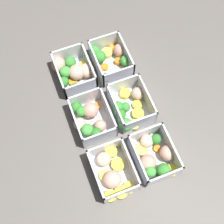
{
  "coord_description": "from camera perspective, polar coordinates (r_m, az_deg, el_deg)",
  "views": [
    {
      "loc": [
        0.34,
        -0.13,
        0.86
      ],
      "look_at": [
        0.0,
        0.0,
        0.02
      ],
      "focal_mm": 50.0,
      "sensor_mm": 36.0,
      "label": 1
    }
  ],
  "objects": [
    {
      "name": "container_far_right",
      "position": [
        0.88,
        7.89,
        -8.03
      ],
      "size": [
        0.15,
        0.13,
        0.07
      ],
      "color": "silver",
      "rests_on": "ground_plane"
    },
    {
      "name": "ground_plane",
      "position": [
        0.94,
        -0.0,
        -0.59
      ],
      "size": [
        4.0,
        4.0,
        0.0
      ],
      "primitive_type": "plane",
      "color": "#56514C"
    },
    {
      "name": "container_near_center",
      "position": [
        0.9,
        -4.03,
        -1.24
      ],
      "size": [
        0.14,
        0.11,
        0.07
      ],
      "color": "silver",
      "rests_on": "ground_plane"
    },
    {
      "name": "container_near_right",
      "position": [
        0.86,
        0.05,
        -11.04
      ],
      "size": [
        0.16,
        0.1,
        0.07
      ],
      "color": "silver",
      "rests_on": "ground_plane"
    },
    {
      "name": "container_near_left",
      "position": [
        0.98,
        -7.05,
        7.37
      ],
      "size": [
        0.14,
        0.13,
        0.07
      ],
      "color": "silver",
      "rests_on": "ground_plane"
    },
    {
      "name": "container_far_left",
      "position": [
        1.0,
        -0.24,
        9.81
      ],
      "size": [
        0.14,
        0.13,
        0.07
      ],
      "color": "silver",
      "rests_on": "ground_plane"
    },
    {
      "name": "container_far_center",
      "position": [
        0.92,
        3.2,
        0.86
      ],
      "size": [
        0.15,
        0.12,
        0.07
      ],
      "color": "silver",
      "rests_on": "ground_plane"
    }
  ]
}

